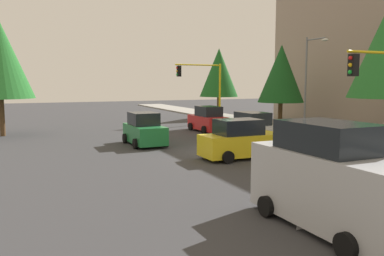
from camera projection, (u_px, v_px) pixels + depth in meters
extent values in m
plane|color=#353538|center=(219.00, 152.00, 21.58)|extent=(120.00, 120.00, 0.00)
cube|color=gray|center=(309.00, 131.00, 30.35)|extent=(80.00, 4.00, 0.15)
cube|color=silver|center=(351.00, 245.00, 9.20)|extent=(2.20, 0.36, 0.01)
cone|color=silver|center=(313.00, 227.00, 10.38)|extent=(0.01, 1.10, 1.10)
cube|color=black|center=(353.00, 65.00, 16.97)|extent=(0.36, 0.32, 0.96)
sphere|color=red|center=(351.00, 58.00, 16.86)|extent=(0.18, 0.18, 0.18)
sphere|color=yellow|center=(350.00, 65.00, 16.89)|extent=(0.18, 0.18, 0.18)
sphere|color=green|center=(350.00, 72.00, 16.93)|extent=(0.18, 0.18, 0.18)
cylinder|color=yellow|center=(220.00, 93.00, 36.99)|extent=(0.18, 0.18, 5.52)
cylinder|color=yellow|center=(198.00, 65.00, 35.79)|extent=(0.12, 4.50, 0.12)
cube|color=black|center=(179.00, 71.00, 35.09)|extent=(0.36, 0.32, 0.96)
sphere|color=red|center=(177.00, 68.00, 34.98)|extent=(0.18, 0.18, 0.18)
sphere|color=yellow|center=(177.00, 71.00, 35.02)|extent=(0.18, 0.18, 0.18)
sphere|color=green|center=(177.00, 75.00, 35.05)|extent=(0.18, 0.18, 0.18)
cylinder|color=slate|center=(306.00, 87.00, 28.52)|extent=(0.14, 0.14, 7.00)
cylinder|color=slate|center=(316.00, 39.00, 27.32)|extent=(1.80, 0.10, 0.10)
ellipsoid|color=silver|center=(325.00, 40.00, 26.52)|extent=(0.56, 0.28, 0.20)
cylinder|color=brown|center=(219.00, 107.00, 41.61)|extent=(0.36, 0.36, 2.51)
cone|color=#1E6023|center=(219.00, 73.00, 41.20)|extent=(4.02, 4.02, 5.02)
cylinder|color=brown|center=(2.00, 116.00, 27.86)|extent=(0.36, 0.36, 2.88)
cylinder|color=brown|center=(280.00, 114.00, 32.74)|extent=(0.36, 0.36, 2.36)
cone|color=#19511E|center=(281.00, 74.00, 32.36)|extent=(3.77, 3.77, 4.71)
cube|color=#B2B5BA|center=(333.00, 188.00, 10.11)|extent=(4.80, 1.90, 1.85)
cube|color=black|center=(328.00, 137.00, 10.18)|extent=(2.50, 1.67, 0.76)
cylinder|color=black|center=(346.00, 246.00, 8.45)|extent=(0.60, 0.20, 0.60)
cylinder|color=black|center=(322.00, 198.00, 11.96)|extent=(0.60, 0.20, 0.60)
cylinder|color=black|center=(266.00, 206.00, 11.15)|extent=(0.60, 0.20, 0.60)
cylinder|color=black|center=(379.00, 176.00, 14.70)|extent=(0.60, 0.20, 0.60)
cube|color=yellow|center=(242.00, 144.00, 19.79)|extent=(1.74, 4.18, 1.05)
cube|color=black|center=(238.00, 127.00, 19.60)|extent=(1.53, 2.18, 0.76)
cylinder|color=black|center=(253.00, 148.00, 21.20)|extent=(0.20, 0.60, 0.60)
cylinder|color=black|center=(274.00, 153.00, 19.51)|extent=(0.20, 0.60, 0.60)
cylinder|color=black|center=(210.00, 151.00, 20.15)|extent=(0.20, 0.60, 0.60)
cylinder|color=black|center=(228.00, 157.00, 18.46)|extent=(0.20, 0.60, 0.60)
cube|color=#1E7238|center=(145.00, 134.00, 23.93)|extent=(3.83, 1.72, 1.05)
cube|color=black|center=(143.00, 119.00, 24.00)|extent=(1.99, 1.51, 0.76)
cylinder|color=black|center=(166.00, 142.00, 23.27)|extent=(0.60, 0.20, 0.60)
cylinder|color=black|center=(135.00, 144.00, 22.53)|extent=(0.60, 0.20, 0.60)
cylinder|color=black|center=(153.00, 137.00, 25.43)|extent=(0.60, 0.20, 0.60)
cylinder|color=black|center=(125.00, 138.00, 24.69)|extent=(0.60, 0.20, 0.60)
cube|color=red|center=(207.00, 123.00, 30.54)|extent=(4.01, 1.63, 1.05)
cube|color=black|center=(209.00, 111.00, 30.26)|extent=(2.08, 1.44, 0.76)
cylinder|color=black|center=(191.00, 127.00, 31.36)|extent=(0.60, 0.20, 0.60)
cylinder|color=black|center=(210.00, 126.00, 32.07)|extent=(0.60, 0.20, 0.60)
cylinder|color=black|center=(204.00, 130.00, 29.11)|extent=(0.60, 0.20, 0.60)
cylinder|color=black|center=(225.00, 129.00, 29.82)|extent=(0.60, 0.20, 0.60)
cube|color=white|center=(251.00, 132.00, 24.53)|extent=(4.02, 1.67, 1.05)
cube|color=black|center=(253.00, 118.00, 24.24)|extent=(2.09, 1.47, 0.76)
cylinder|color=black|center=(228.00, 137.00, 25.34)|extent=(0.60, 0.20, 0.60)
cylinder|color=black|center=(252.00, 135.00, 26.07)|extent=(0.60, 0.20, 0.60)
cylinder|color=black|center=(249.00, 142.00, 23.08)|extent=(0.60, 0.20, 0.60)
cylinder|color=black|center=(274.00, 140.00, 23.81)|extent=(0.60, 0.20, 0.60)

